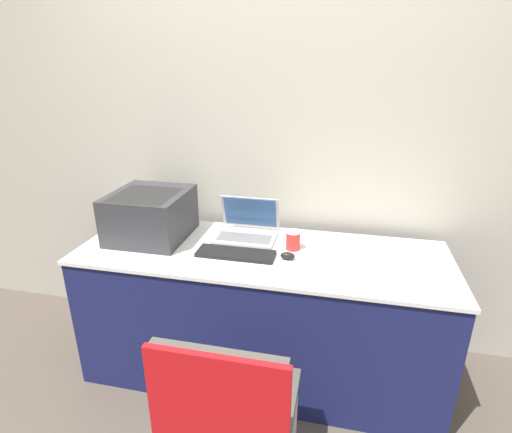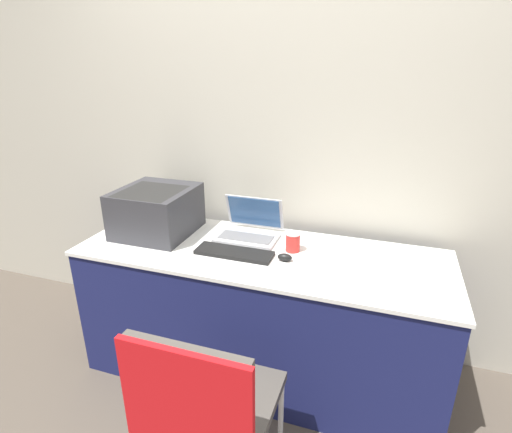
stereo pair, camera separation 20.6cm
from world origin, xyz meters
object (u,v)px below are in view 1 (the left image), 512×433
at_px(external_keyboard, 236,254).
at_px(chair, 229,409).
at_px(printer, 150,213).
at_px(laptop_left, 247,229).
at_px(coffee_cup, 293,240).
at_px(mouse, 288,256).

distance_m(external_keyboard, chair, 0.80).
height_order(printer, external_keyboard, printer).
distance_m(laptop_left, coffee_cup, 0.30).
bearing_deg(chair, coffee_cup, 83.40).
bearing_deg(external_keyboard, printer, 166.35).
xyz_separation_m(laptop_left, coffee_cup, (0.28, -0.11, 0.00)).
bearing_deg(laptop_left, printer, -167.47).
bearing_deg(coffee_cup, laptop_left, 159.08).
bearing_deg(chair, mouse, 83.04).
relative_size(laptop_left, mouse, 4.55).
bearing_deg(coffee_cup, external_keyboard, -153.31).
relative_size(external_keyboard, mouse, 5.42).
height_order(laptop_left, external_keyboard, laptop_left).
distance_m(printer, external_keyboard, 0.56).
relative_size(laptop_left, external_keyboard, 0.84).
relative_size(printer, laptop_left, 1.26).
height_order(printer, laptop_left, printer).
height_order(external_keyboard, chair, chair).
distance_m(printer, mouse, 0.81).
bearing_deg(external_keyboard, mouse, 3.02).
xyz_separation_m(printer, laptop_left, (0.52, 0.12, -0.09)).
height_order(external_keyboard, mouse, mouse).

